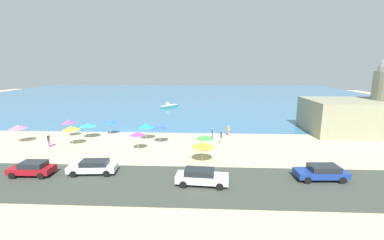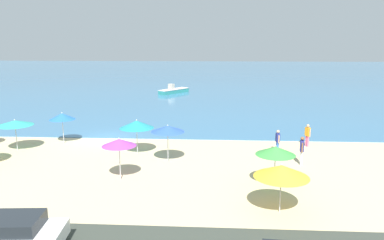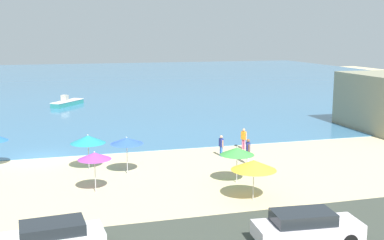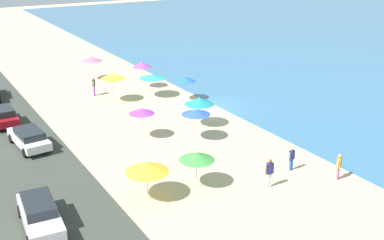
# 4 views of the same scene
# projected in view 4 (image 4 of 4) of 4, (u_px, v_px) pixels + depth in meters

# --- Properties ---
(ground_plane) EXTENTS (160.00, 160.00, 0.00)m
(ground_plane) POSITION_uv_depth(u_px,v_px,m) (217.00, 107.00, 42.06)
(ground_plane) COLOR #CDB98C
(coastal_road) EXTENTS (80.00, 8.00, 0.06)m
(coastal_road) POSITION_uv_depth(u_px,v_px,m) (2.00, 149.00, 33.38)
(coastal_road) COLOR #383E36
(coastal_road) RESTS_ON ground_plane
(beach_umbrella_0) EXTENTS (2.48, 2.48, 2.21)m
(beach_umbrella_0) POSITION_uv_depth(u_px,v_px,m) (153.00, 76.00, 44.08)
(beach_umbrella_0) COLOR #B2B2B7
(beach_umbrella_0) RESTS_ON ground_plane
(beach_umbrella_1) EXTENTS (2.32, 2.32, 2.37)m
(beach_umbrella_1) POSITION_uv_depth(u_px,v_px,m) (199.00, 101.00, 36.97)
(beach_umbrella_1) COLOR #B2B2B7
(beach_umbrella_1) RESTS_ON ground_plane
(beach_umbrella_2) EXTENTS (1.89, 1.89, 2.66)m
(beach_umbrella_2) POSITION_uv_depth(u_px,v_px,m) (142.00, 65.00, 46.59)
(beach_umbrella_2) COLOR #B2B2B7
(beach_umbrella_2) RESTS_ON ground_plane
(beach_umbrella_3) EXTENTS (2.08, 2.08, 2.26)m
(beach_umbrella_3) POSITION_uv_depth(u_px,v_px,m) (197.00, 156.00, 27.63)
(beach_umbrella_3) COLOR #B2B2B7
(beach_umbrella_3) RESTS_ON ground_plane
(beach_umbrella_4) EXTENTS (2.10, 2.10, 2.43)m
(beach_umbrella_4) POSITION_uv_depth(u_px,v_px,m) (196.00, 112.00, 34.23)
(beach_umbrella_4) COLOR #B2B2B7
(beach_umbrella_4) RESTS_ON ground_plane
(beach_umbrella_5) EXTENTS (1.89, 1.89, 2.35)m
(beach_umbrella_5) POSITION_uv_depth(u_px,v_px,m) (185.00, 79.00, 42.95)
(beach_umbrella_5) COLOR #B2B2B7
(beach_umbrella_5) RESTS_ON ground_plane
(beach_umbrella_6) EXTENTS (2.46, 2.46, 2.29)m
(beach_umbrella_6) POSITION_uv_depth(u_px,v_px,m) (147.00, 167.00, 26.34)
(beach_umbrella_6) COLOR #B2B2B7
(beach_umbrella_6) RESTS_ON ground_plane
(beach_umbrella_7) EXTENTS (1.89, 1.89, 2.41)m
(beach_umbrella_7) POSITION_uv_depth(u_px,v_px,m) (142.00, 111.00, 34.53)
(beach_umbrella_7) COLOR #B2B2B7
(beach_umbrella_7) RESTS_ON ground_plane
(beach_umbrella_8) EXTENTS (2.30, 2.30, 2.55)m
(beach_umbrella_8) POSITION_uv_depth(u_px,v_px,m) (91.00, 59.00, 49.39)
(beach_umbrella_8) COLOR #B2B2B7
(beach_umbrella_8) RESTS_ON ground_plane
(beach_umbrella_9) EXTENTS (2.22, 2.22, 2.68)m
(beach_umbrella_9) POSITION_uv_depth(u_px,v_px,m) (113.00, 76.00, 42.58)
(beach_umbrella_9) COLOR #B2B2B7
(beach_umbrella_9) RESTS_ON ground_plane
(bather_0) EXTENTS (0.36, 0.51, 1.65)m
(bather_0) POSITION_uv_depth(u_px,v_px,m) (339.00, 165.00, 28.90)
(bather_0) COLOR #D86187
(bather_0) RESTS_ON ground_plane
(bather_1) EXTENTS (0.28, 0.56, 1.58)m
(bather_1) POSITION_uv_depth(u_px,v_px,m) (292.00, 157.00, 30.08)
(bather_1) COLOR blue
(bather_1) RESTS_ON ground_plane
(bather_2) EXTENTS (0.27, 0.57, 1.81)m
(bather_2) POSITION_uv_depth(u_px,v_px,m) (270.00, 171.00, 27.93)
(bather_2) COLOR white
(bather_2) RESTS_ON ground_plane
(bather_3) EXTENTS (0.52, 0.36, 1.76)m
(bather_3) POSITION_uv_depth(u_px,v_px,m) (94.00, 85.00, 44.77)
(bather_3) COLOR purple
(bather_3) RESTS_ON ground_plane
(parked_car_0) EXTENTS (4.69, 2.07, 1.47)m
(parked_car_0) POSITION_uv_depth(u_px,v_px,m) (40.00, 214.00, 23.93)
(parked_car_0) COLOR silver
(parked_car_0) RESTS_ON coastal_road
(parked_car_1) EXTENTS (4.66, 2.14, 1.34)m
(parked_car_1) POSITION_uv_depth(u_px,v_px,m) (29.00, 138.00, 33.35)
(parked_car_1) COLOR silver
(parked_car_1) RESTS_ON coastal_road
(parked_car_3) EXTENTS (4.01, 1.93, 1.38)m
(parked_car_3) POSITION_uv_depth(u_px,v_px,m) (3.00, 116.00, 37.54)
(parked_car_3) COLOR maroon
(parked_car_3) RESTS_ON coastal_road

